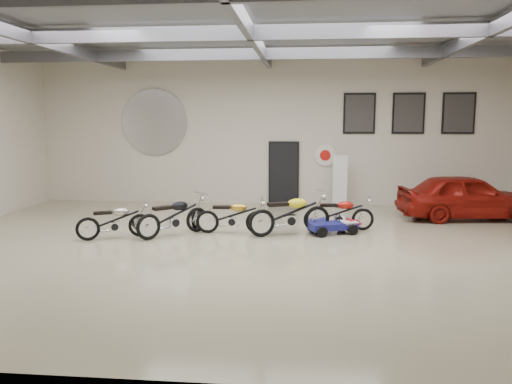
# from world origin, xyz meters

# --- Properties ---
(floor) EXTENTS (16.00, 12.00, 0.01)m
(floor) POSITION_xyz_m (0.00, 0.00, 0.00)
(floor) COLOR tan
(floor) RESTS_ON ground
(ceiling) EXTENTS (16.00, 12.00, 0.01)m
(ceiling) POSITION_xyz_m (0.00, 0.00, 5.00)
(ceiling) COLOR slate
(ceiling) RESTS_ON back_wall
(back_wall) EXTENTS (16.00, 0.02, 5.00)m
(back_wall) POSITION_xyz_m (0.00, 6.00, 2.50)
(back_wall) COLOR beige
(back_wall) RESTS_ON floor
(ceiling_beams) EXTENTS (15.80, 11.80, 0.32)m
(ceiling_beams) POSITION_xyz_m (0.00, 0.00, 4.75)
(ceiling_beams) COLOR #5A5C62
(ceiling_beams) RESTS_ON ceiling
(door) EXTENTS (0.92, 0.08, 2.10)m
(door) POSITION_xyz_m (0.50, 5.95, 1.05)
(door) COLOR black
(door) RESTS_ON back_wall
(logo_plaque) EXTENTS (2.30, 0.06, 1.16)m
(logo_plaque) POSITION_xyz_m (-4.00, 5.95, 2.80)
(logo_plaque) COLOR silver
(logo_plaque) RESTS_ON back_wall
(poster_left) EXTENTS (1.05, 0.08, 1.35)m
(poster_left) POSITION_xyz_m (3.00, 5.96, 3.10)
(poster_left) COLOR black
(poster_left) RESTS_ON back_wall
(poster_mid) EXTENTS (1.05, 0.08, 1.35)m
(poster_mid) POSITION_xyz_m (4.60, 5.96, 3.10)
(poster_mid) COLOR black
(poster_mid) RESTS_ON back_wall
(poster_right) EXTENTS (1.05, 0.08, 1.35)m
(poster_right) POSITION_xyz_m (6.20, 5.96, 3.10)
(poster_right) COLOR black
(poster_right) RESTS_ON back_wall
(oil_sign) EXTENTS (0.72, 0.10, 0.72)m
(oil_sign) POSITION_xyz_m (1.90, 5.95, 1.70)
(oil_sign) COLOR white
(oil_sign) RESTS_ON back_wall
(banner_stand) EXTENTS (0.52, 0.31, 1.78)m
(banner_stand) POSITION_xyz_m (2.39, 5.50, 0.89)
(banner_stand) COLOR white
(banner_stand) RESTS_ON floor
(motorcycle_silver) EXTENTS (1.83, 1.27, 0.92)m
(motorcycle_silver) POSITION_xyz_m (-3.42, 0.49, 0.46)
(motorcycle_silver) COLOR silver
(motorcycle_silver) RESTS_ON floor
(motorcycle_black) EXTENTS (1.84, 1.85, 1.04)m
(motorcycle_black) POSITION_xyz_m (-2.05, 0.91, 0.52)
(motorcycle_black) COLOR silver
(motorcycle_black) RESTS_ON floor
(motorcycle_gold) EXTENTS (1.84, 0.61, 0.95)m
(motorcycle_gold) POSITION_xyz_m (-0.62, 1.30, 0.47)
(motorcycle_gold) COLOR silver
(motorcycle_gold) RESTS_ON floor
(motorcycle_yellow) EXTENTS (2.24, 1.48, 1.12)m
(motorcycle_yellow) POSITION_xyz_m (0.85, 1.31, 0.56)
(motorcycle_yellow) COLOR silver
(motorcycle_yellow) RESTS_ON floor
(motorcycle_red) EXTENTS (1.87, 0.78, 0.94)m
(motorcycle_red) POSITION_xyz_m (2.12, 1.92, 0.47)
(motorcycle_red) COLOR silver
(motorcycle_red) RESTS_ON floor
(go_kart) EXTENTS (1.65, 1.22, 0.55)m
(go_kart) POSITION_xyz_m (2.05, 1.57, 0.27)
(go_kart) COLOR navy
(go_kart) RESTS_ON floor
(vintage_car) EXTENTS (2.05, 4.09, 1.34)m
(vintage_car) POSITION_xyz_m (5.94, 3.84, 0.67)
(vintage_car) COLOR maroon
(vintage_car) RESTS_ON floor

